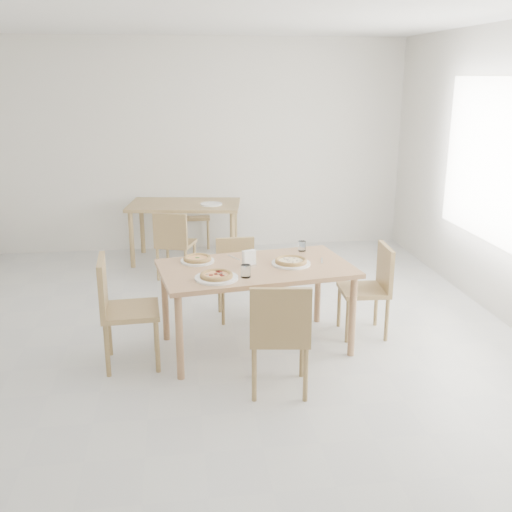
{
  "coord_description": "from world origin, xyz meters",
  "views": [
    {
      "loc": [
        -0.11,
        -4.62,
        2.3
      ],
      "look_at": [
        0.53,
        0.19,
        0.84
      ],
      "focal_mm": 42.0,
      "sensor_mm": 36.0,
      "label": 1
    }
  ],
  "objects": [
    {
      "name": "main_table",
      "position": [
        0.53,
        0.19,
        0.67
      ],
      "size": [
        1.73,
        1.15,
        0.75
      ],
      "rotation": [
        0.0,
        0.0,
        0.15
      ],
      "color": "#A37753",
      "rests_on": "ground"
    },
    {
      "name": "chair_south",
      "position": [
        0.6,
        -0.64,
        0.51
      ],
      "size": [
        0.49,
        0.49,
        0.89
      ],
      "rotation": [
        0.0,
        0.0,
        3.0
      ],
      "color": "#A68753",
      "rests_on": "ground"
    },
    {
      "name": "chair_north",
      "position": [
        0.44,
        0.96,
        0.45
      ],
      "size": [
        0.39,
        0.39,
        0.77
      ],
      "rotation": [
        0.0,
        0.0,
        0.03
      ],
      "color": "#A68753",
      "rests_on": "ground"
    },
    {
      "name": "chair_west",
      "position": [
        -0.61,
        0.01,
        0.54
      ],
      "size": [
        0.48,
        0.48,
        0.92
      ],
      "rotation": [
        0.0,
        0.0,
        1.63
      ],
      "color": "#A68753",
      "rests_on": "ground"
    },
    {
      "name": "chair_east",
      "position": [
        1.63,
        0.34,
        0.49
      ],
      "size": [
        0.44,
        0.44,
        0.84
      ],
      "rotation": [
        0.0,
        0.0,
        -1.63
      ],
      "color": "#A68753",
      "rests_on": "ground"
    },
    {
      "name": "plate_margherita",
      "position": [
        0.04,
        0.38,
        0.76
      ],
      "size": [
        0.29,
        0.29,
        0.02
      ],
      "primitive_type": "cylinder",
      "color": "white",
      "rests_on": "main_table"
    },
    {
      "name": "plate_mushroom",
      "position": [
        0.84,
        0.2,
        0.76
      ],
      "size": [
        0.33,
        0.33,
        0.02
      ],
      "primitive_type": "cylinder",
      "color": "white",
      "rests_on": "main_table"
    },
    {
      "name": "plate_pepperoni",
      "position": [
        0.18,
        -0.1,
        0.76
      ],
      "size": [
        0.35,
        0.35,
        0.02
      ],
      "primitive_type": "cylinder",
      "color": "white",
      "rests_on": "main_table"
    },
    {
      "name": "pizza_margherita",
      "position": [
        0.04,
        0.38,
        0.78
      ],
      "size": [
        0.3,
        0.3,
        0.03
      ],
      "rotation": [
        0.0,
        0.0,
        -0.29
      ],
      "color": "tan",
      "rests_on": "plate_margherita"
    },
    {
      "name": "pizza_mushroom",
      "position": [
        0.84,
        0.2,
        0.78
      ],
      "size": [
        0.3,
        0.3,
        0.03
      ],
      "rotation": [
        0.0,
        0.0,
        -0.07
      ],
      "color": "tan",
      "rests_on": "plate_mushroom"
    },
    {
      "name": "pizza_pepperoni",
      "position": [
        0.18,
        -0.1,
        0.78
      ],
      "size": [
        0.29,
        0.29,
        0.03
      ],
      "rotation": [
        0.0,
        0.0,
        0.12
      ],
      "color": "tan",
      "rests_on": "plate_pepperoni"
    },
    {
      "name": "tumbler_a",
      "position": [
        0.41,
        -0.09,
        0.8
      ],
      "size": [
        0.08,
        0.08,
        0.1
      ],
      "primitive_type": "cylinder",
      "color": "white",
      "rests_on": "main_table"
    },
    {
      "name": "tumbler_b",
      "position": [
        1.02,
        0.59,
        0.8
      ],
      "size": [
        0.07,
        0.07,
        0.09
      ],
      "primitive_type": "cylinder",
      "color": "white",
      "rests_on": "main_table"
    },
    {
      "name": "napkin_holder",
      "position": [
        0.48,
        0.2,
        0.82
      ],
      "size": [
        0.14,
        0.11,
        0.14
      ],
      "rotation": [
        0.0,
        0.0,
        0.44
      ],
      "color": "silver",
      "rests_on": "main_table"
    },
    {
      "name": "fork_a",
      "position": [
        1.13,
        0.26,
        0.75
      ],
      "size": [
        0.05,
        0.17,
        0.01
      ],
      "primitive_type": "cube",
      "rotation": [
        0.0,
        0.0,
        -0.23
      ],
      "color": "silver",
      "rests_on": "main_table"
    },
    {
      "name": "fork_b",
      "position": [
        0.37,
        0.46,
        0.75
      ],
      "size": [
        0.1,
        0.17,
        0.01
      ],
      "primitive_type": "cube",
      "rotation": [
        0.0,
        0.0,
        0.49
      ],
      "color": "silver",
      "rests_on": "main_table"
    },
    {
      "name": "second_table",
      "position": [
        -0.02,
        2.9,
        0.66
      ],
      "size": [
        1.49,
        0.99,
        0.75
      ],
      "rotation": [
        0.0,
        0.0,
        -0.15
      ],
      "color": "#A68753",
      "rests_on": "ground"
    },
    {
      "name": "chair_back_s",
      "position": [
        -0.17,
        2.16,
        0.47
      ],
      "size": [
        0.51,
        0.51,
        0.81
      ],
      "rotation": [
        0.0,
        0.0,
        2.81
      ],
      "color": "#A68753",
      "rests_on": "ground"
    },
    {
      "name": "chair_back_n",
      "position": [
        0.12,
        3.63,
        0.49
      ],
      "size": [
        0.43,
        0.43,
        0.85
      ],
      "rotation": [
        0.0,
        0.0,
        -0.03
      ],
      "color": "#A68753",
      "rests_on": "ground"
    },
    {
      "name": "plate_empty",
      "position": [
        0.31,
        2.77,
        0.76
      ],
      "size": [
        0.27,
        0.27,
        0.02
      ],
      "primitive_type": "cylinder",
      "color": "white",
      "rests_on": "second_table"
    }
  ]
}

